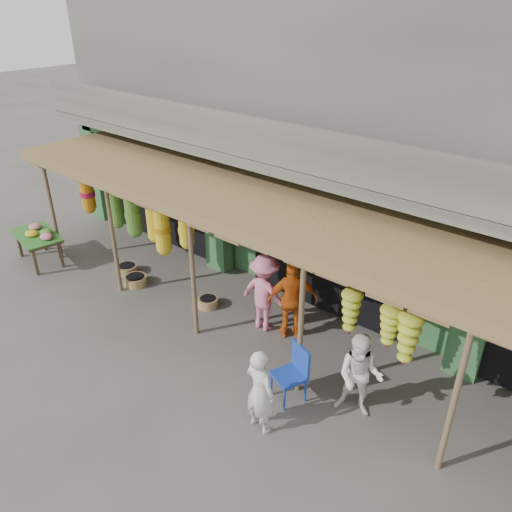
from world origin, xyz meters
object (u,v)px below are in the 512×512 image
Objects in this scene: flower_table at (38,236)px; person_shopper at (265,293)px; person_front at (260,391)px; blue_chair at (294,370)px; person_right at (360,376)px; person_vendor at (292,300)px.

person_shopper is at bearing 24.04° from flower_table.
flower_table is 7.72m from person_front.
blue_chair is 1.09m from person_right.
blue_chair reaches higher than flower_table.
person_vendor reaches higher than person_shopper.
flower_table is at bearing -157.76° from blue_chair.
blue_chair is 0.90m from person_front.
person_vendor is at bearing 147.83° from blue_chair.
blue_chair is 0.67× the size of person_front.
person_right is at bearing 158.67° from person_shopper.
person_shopper is at bearing -46.92° from person_front.
person_front is at bearing -147.69° from person_right.
person_right is at bearing -122.81° from person_front.
person_vendor is (6.66, 1.59, 0.12)m from flower_table.
person_front is (7.69, -0.65, 0.03)m from flower_table.
person_shopper is (6.08, 1.46, 0.10)m from flower_table.
person_right is (1.00, 0.38, 0.19)m from blue_chair.
person_front is (0.00, -0.88, 0.19)m from blue_chair.
person_vendor reaches higher than person_right.
blue_chair is at bearing 139.38° from person_shopper.
person_right reaches higher than flower_table.
person_vendor is 1.02× the size of person_shopper.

